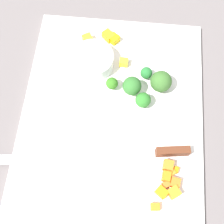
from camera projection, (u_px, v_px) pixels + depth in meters
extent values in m
plane|color=#665E5F|center=(112.00, 116.00, 0.60)|extent=(4.00, 4.00, 0.00)
cube|color=white|center=(112.00, 115.00, 0.60)|extent=(0.46, 0.35, 0.01)
cylinder|color=white|center=(93.00, 60.00, 0.62)|extent=(0.08, 0.08, 0.03)
cube|color=silver|center=(50.00, 158.00, 0.55)|extent=(0.04, 0.20, 0.00)
cube|color=#5A2C19|center=(173.00, 152.00, 0.55)|extent=(0.02, 0.06, 0.02)
cube|color=orange|center=(176.00, 170.00, 0.54)|extent=(0.01, 0.01, 0.01)
cube|color=orange|center=(166.00, 177.00, 0.53)|extent=(0.02, 0.02, 0.02)
cube|color=orange|center=(168.00, 166.00, 0.54)|extent=(0.02, 0.02, 0.02)
cube|color=orange|center=(155.00, 207.00, 0.52)|extent=(0.01, 0.02, 0.01)
cube|color=orange|center=(162.00, 192.00, 0.53)|extent=(0.02, 0.03, 0.02)
cube|color=orange|center=(166.00, 185.00, 0.53)|extent=(0.02, 0.02, 0.01)
cube|color=orange|center=(171.00, 172.00, 0.54)|extent=(0.02, 0.02, 0.01)
cube|color=orange|center=(175.00, 183.00, 0.53)|extent=(0.02, 0.02, 0.02)
cube|color=orange|center=(174.00, 192.00, 0.52)|extent=(0.03, 0.03, 0.02)
cube|color=yellow|center=(108.00, 36.00, 0.65)|extent=(0.03, 0.03, 0.02)
cube|color=yellow|center=(124.00, 62.00, 0.63)|extent=(0.02, 0.02, 0.02)
cube|color=yellow|center=(87.00, 39.00, 0.65)|extent=(0.03, 0.03, 0.02)
cube|color=yellow|center=(114.00, 39.00, 0.65)|extent=(0.03, 0.03, 0.02)
cylinder|color=#85BF67|center=(142.00, 103.00, 0.59)|extent=(0.01, 0.01, 0.01)
sphere|color=#2D7529|center=(143.00, 100.00, 0.58)|extent=(0.03, 0.03, 0.03)
cylinder|color=#8BB16D|center=(146.00, 76.00, 0.61)|extent=(0.01, 0.01, 0.01)
sphere|color=#266F30|center=(146.00, 73.00, 0.60)|extent=(0.02, 0.02, 0.02)
cylinder|color=#8EC063|center=(131.00, 90.00, 0.60)|extent=(0.01, 0.01, 0.01)
sphere|color=#306C2C|center=(132.00, 86.00, 0.59)|extent=(0.04, 0.04, 0.04)
cylinder|color=#83C154|center=(112.00, 86.00, 0.61)|extent=(0.01, 0.01, 0.01)
sphere|color=#33731E|center=(112.00, 83.00, 0.60)|extent=(0.02, 0.02, 0.02)
cylinder|color=#8CAD55|center=(160.00, 86.00, 0.61)|extent=(0.01, 0.01, 0.01)
sphere|color=#38672A|center=(161.00, 82.00, 0.59)|extent=(0.04, 0.04, 0.04)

